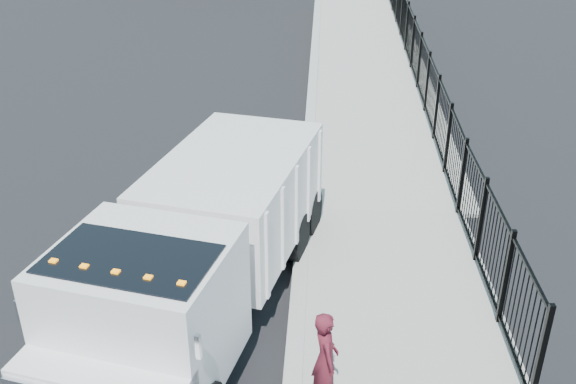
{
  "coord_description": "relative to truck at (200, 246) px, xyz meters",
  "views": [
    {
      "loc": [
        0.36,
        -9.25,
        7.27
      ],
      "look_at": [
        -0.28,
        2.0,
        1.55
      ],
      "focal_mm": 40.0,
      "sensor_mm": 36.0,
      "label": 1
    }
  ],
  "objects": [
    {
      "name": "ground",
      "position": [
        1.67,
        0.01,
        -1.49
      ],
      "size": [
        120.0,
        120.0,
        0.0
      ],
      "primitive_type": "plane",
      "color": "black",
      "rests_on": "ground"
    },
    {
      "name": "ramp",
      "position": [
        3.8,
        16.01,
        -1.49
      ],
      "size": [
        3.95,
        24.06,
        3.19
      ],
      "primitive_type": "cube",
      "rotation": [
        0.06,
        0.0,
        0.0
      ],
      "color": "#9E998E",
      "rests_on": "ground"
    },
    {
      "name": "iron_fence",
      "position": [
        5.22,
        12.01,
        -0.59
      ],
      "size": [
        0.1,
        28.0,
        1.8
      ],
      "primitive_type": "cube",
      "color": "black",
      "rests_on": "ground"
    },
    {
      "name": "truck",
      "position": [
        0.0,
        0.0,
        0.0
      ],
      "size": [
        4.11,
        8.1,
        2.65
      ],
      "rotation": [
        0.0,
        0.0,
        -0.22
      ],
      "color": "black",
      "rests_on": "ground"
    },
    {
      "name": "worker",
      "position": [
        2.16,
        -2.04,
        -0.58
      ],
      "size": [
        0.49,
        0.65,
        1.59
      ],
      "primitive_type": "imported",
      "rotation": [
        0.0,
        0.0,
        1.78
      ],
      "color": "#5B1623",
      "rests_on": "sidewalk"
    }
  ]
}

